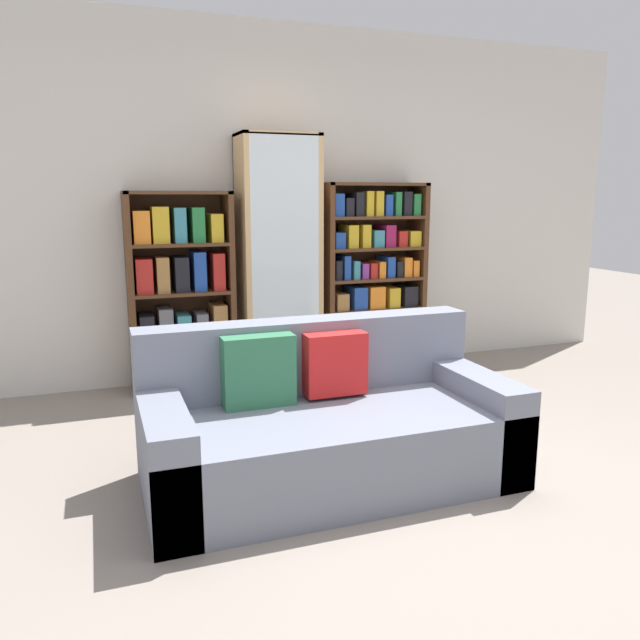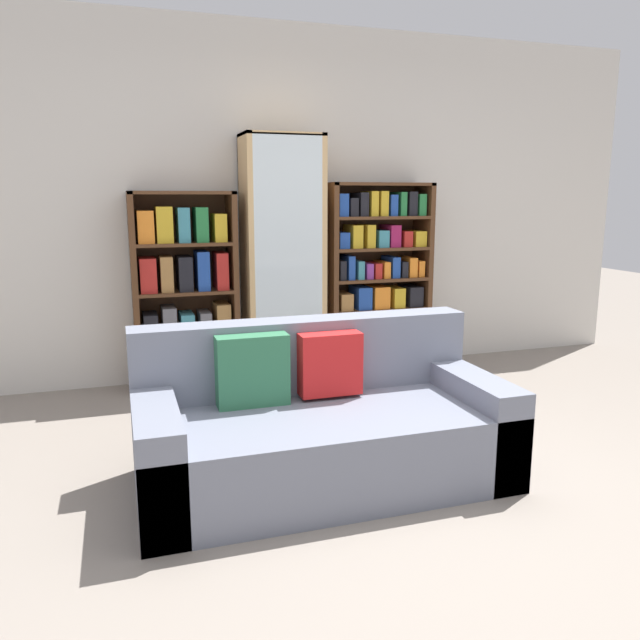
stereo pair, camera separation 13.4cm
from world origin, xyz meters
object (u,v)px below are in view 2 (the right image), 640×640
object	(u,v)px
wine_bottle	(385,396)
couch	(320,427)
bookshelf_right	(377,280)
bookshelf_left	(185,295)
display_cabinet	(283,260)

from	to	relation	value
wine_bottle	couch	bearing A→B (deg)	-135.33
bookshelf_right	wine_bottle	xyz separation A→B (m)	(-0.43, -1.16, -0.58)
couch	wine_bottle	xyz separation A→B (m)	(0.65, 0.64, -0.11)
wine_bottle	bookshelf_left	bearing A→B (deg)	133.68
bookshelf_left	bookshelf_right	bearing A→B (deg)	-0.00
bookshelf_left	wine_bottle	world-z (taller)	bookshelf_left
couch	bookshelf_right	xyz separation A→B (m)	(1.08, 1.80, 0.47)
couch	bookshelf_right	world-z (taller)	bookshelf_right
bookshelf_right	wine_bottle	world-z (taller)	bookshelf_right
couch	bookshelf_left	bearing A→B (deg)	104.41
display_cabinet	bookshelf_right	distance (m)	0.82
display_cabinet	wine_bottle	world-z (taller)	display_cabinet
bookshelf_left	wine_bottle	bearing A→B (deg)	-46.32
bookshelf_left	bookshelf_right	distance (m)	1.54
couch	display_cabinet	world-z (taller)	display_cabinet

